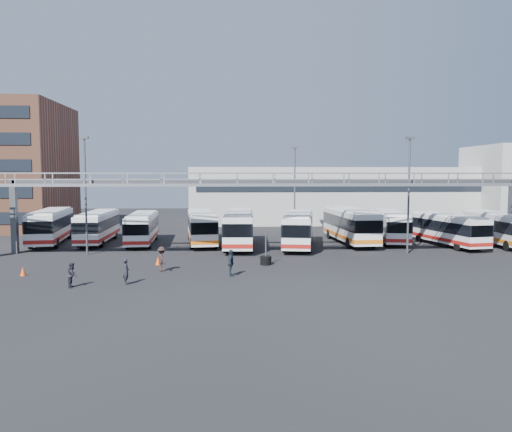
{
  "coord_description": "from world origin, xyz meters",
  "views": [
    {
      "loc": [
        -3.74,
        -35.66,
        6.85
      ],
      "look_at": [
        -1.41,
        6.0,
        3.47
      ],
      "focal_mm": 35.0,
      "sensor_mm": 36.0,
      "label": 1
    }
  ],
  "objects": [
    {
      "name": "bus_5",
      "position": [
        2.98,
        11.45,
        1.84
      ],
      "size": [
        4.48,
        11.25,
        3.33
      ],
      "rotation": [
        0.0,
        0.0,
        -0.18
      ],
      "color": "silver",
      "rests_on": "ground"
    },
    {
      "name": "ground",
      "position": [
        0.0,
        0.0,
        0.0
      ],
      "size": [
        140.0,
        140.0,
        0.0
      ],
      "primitive_type": "plane",
      "color": "black",
      "rests_on": "ground"
    },
    {
      "name": "light_pole_left",
      "position": [
        -16.0,
        8.0,
        5.73
      ],
      "size": [
        0.7,
        0.35,
        10.21
      ],
      "color": "#4C4F54",
      "rests_on": "ground"
    },
    {
      "name": "pedestrian_d",
      "position": [
        -3.57,
        -1.98,
        0.92
      ],
      "size": [
        0.5,
        1.09,
        1.83
      ],
      "primitive_type": "imported",
      "rotation": [
        0.0,
        0.0,
        1.52
      ],
      "color": "#1C2932",
      "rests_on": "ground"
    },
    {
      "name": "bus_3",
      "position": [
        -6.41,
        14.37,
        1.82
      ],
      "size": [
        3.61,
        11.04,
        3.29
      ],
      "rotation": [
        0.0,
        0.0,
        0.1
      ],
      "color": "silver",
      "rests_on": "ground"
    },
    {
      "name": "bus_8",
      "position": [
        17.63,
        11.63,
        1.72
      ],
      "size": [
        4.09,
        10.51,
        3.11
      ],
      "rotation": [
        0.0,
        0.0,
        0.17
      ],
      "color": "silver",
      "rests_on": "ground"
    },
    {
      "name": "bus_9",
      "position": [
        22.7,
        11.33,
        1.8
      ],
      "size": [
        2.49,
        10.72,
        3.25
      ],
      "rotation": [
        0.0,
        0.0,
        -0.0
      ],
      "color": "silver",
      "rests_on": "ground"
    },
    {
      "name": "bus_2",
      "position": [
        -12.34,
        14.53,
        1.71
      ],
      "size": [
        2.89,
        10.31,
        3.1
      ],
      "rotation": [
        0.0,
        0.0,
        0.05
      ],
      "color": "silver",
      "rests_on": "ground"
    },
    {
      "name": "warehouse",
      "position": [
        12.0,
        38.0,
        4.0
      ],
      "size": [
        42.0,
        14.0,
        8.0
      ],
      "primitive_type": "cube",
      "color": "#9E9E99",
      "rests_on": "ground"
    },
    {
      "name": "pedestrian_b",
      "position": [
        -13.33,
        -4.84,
        0.77
      ],
      "size": [
        0.62,
        0.77,
        1.53
      ],
      "primitive_type": "imported",
      "rotation": [
        0.0,
        0.0,
        1.62
      ],
      "color": "#251F2B",
      "rests_on": "ground"
    },
    {
      "name": "light_pole_mid",
      "position": [
        12.0,
        7.0,
        5.73
      ],
      "size": [
        0.7,
        0.35,
        10.21
      ],
      "color": "#4C4F54",
      "rests_on": "ground"
    },
    {
      "name": "cone_right",
      "position": [
        -9.16,
        2.71,
        0.32
      ],
      "size": [
        0.49,
        0.49,
        0.65
      ],
      "primitive_type": "cone",
      "rotation": [
        0.0,
        0.0,
        0.21
      ],
      "color": "#F6470D",
      "rests_on": "ground"
    },
    {
      "name": "bus_4",
      "position": [
        -2.69,
        11.86,
        1.92
      ],
      "size": [
        3.22,
        11.54,
        3.47
      ],
      "rotation": [
        0.0,
        0.0,
        -0.05
      ],
      "color": "silver",
      "rests_on": "ground"
    },
    {
      "name": "pedestrian_c",
      "position": [
        -8.5,
        -0.04,
        0.9
      ],
      "size": [
        1.11,
        1.33,
        1.79
      ],
      "primitive_type": "imported",
      "rotation": [
        0.0,
        0.0,
        2.03
      ],
      "color": "black",
      "rests_on": "ground"
    },
    {
      "name": "bus_0",
      "position": [
        -21.6,
        15.4,
        1.88
      ],
      "size": [
        4.11,
        11.46,
        3.41
      ],
      "rotation": [
        0.0,
        0.0,
        0.14
      ],
      "color": "silver",
      "rests_on": "ground"
    },
    {
      "name": "gantry",
      "position": [
        0.0,
        5.87,
        5.51
      ],
      "size": [
        51.4,
        5.15,
        7.1
      ],
      "color": "#92959A",
      "rests_on": "ground"
    },
    {
      "name": "bus_1",
      "position": [
        -16.99,
        15.63,
        1.77
      ],
      "size": [
        2.74,
        10.59,
        3.2
      ],
      "rotation": [
        0.0,
        0.0,
        0.03
      ],
      "color": "silver",
      "rests_on": "ground"
    },
    {
      "name": "light_pole_back",
      "position": [
        4.0,
        22.0,
        5.73
      ],
      "size": [
        0.7,
        0.35,
        10.21
      ],
      "color": "#4C4F54",
      "rests_on": "ground"
    },
    {
      "name": "bus_7",
      "position": [
        13.13,
        14.65,
        1.75
      ],
      "size": [
        4.32,
        10.69,
        3.16
      ],
      "rotation": [
        0.0,
        0.0,
        -0.19
      ],
      "color": "silver",
      "rests_on": "ground"
    },
    {
      "name": "bus_6",
      "position": [
        8.6,
        14.03,
        1.94
      ],
      "size": [
        3.26,
        11.69,
        3.52
      ],
      "rotation": [
        0.0,
        0.0,
        0.05
      ],
      "color": "silver",
      "rests_on": "ground"
    },
    {
      "name": "tire_stack",
      "position": [
        -0.86,
        2.2,
        0.41
      ],
      "size": [
        0.86,
        0.86,
        2.46
      ],
      "color": "black",
      "rests_on": "ground"
    },
    {
      "name": "cone_left",
      "position": [
        -17.84,
        -1.03,
        0.31
      ],
      "size": [
        0.52,
        0.52,
        0.63
      ],
      "primitive_type": "cone",
      "rotation": [
        0.0,
        0.0,
        -0.43
      ],
      "color": "#F6470D",
      "rests_on": "ground"
    },
    {
      "name": "pedestrian_a",
      "position": [
        -10.19,
        -4.24,
        0.83
      ],
      "size": [
        0.53,
        0.68,
        1.66
      ],
      "primitive_type": "imported",
      "rotation": [
        0.0,
        0.0,
        1.81
      ],
      "color": "black",
      "rests_on": "ground"
    }
  ]
}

